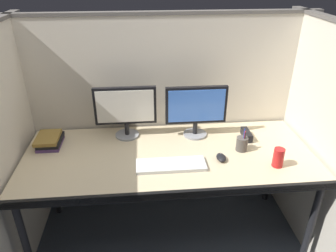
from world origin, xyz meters
TOP-DOWN VIEW (x-y plane):
  - cubicle_partition_rear at (0.00, 0.74)m, footprint 2.21×0.06m
  - cubicle_partition_left at (-0.99, 0.20)m, footprint 0.06×1.41m
  - cubicle_partition_right at (0.99, 0.20)m, footprint 0.06×1.41m
  - desk at (0.00, 0.29)m, footprint 1.90×0.80m
  - monitor_left at (-0.28, 0.57)m, footprint 0.43×0.17m
  - monitor_right at (0.21, 0.53)m, footprint 0.43×0.17m
  - keyboard_main at (-0.00, 0.15)m, footprint 0.43×0.15m
  - computer_mouse at (0.33, 0.20)m, footprint 0.06×0.10m
  - red_stapler at (0.57, 0.45)m, footprint 0.04×0.15m
  - soda_can at (0.66, 0.10)m, footprint 0.07×0.07m
  - book_stack at (-0.80, 0.49)m, footprint 0.16×0.21m
  - pen_cup at (0.49, 0.30)m, footprint 0.08×0.08m

SIDE VIEW (x-z plane):
  - desk at x=0.00m, z-range 0.32..1.06m
  - keyboard_main at x=0.00m, z-range 0.74..0.76m
  - computer_mouse at x=0.33m, z-range 0.74..0.77m
  - red_stapler at x=0.57m, z-range 0.74..0.80m
  - book_stack at x=-0.80m, z-range 0.74..0.81m
  - pen_cup at x=0.49m, z-range 0.71..0.87m
  - cubicle_partition_rear at x=0.00m, z-range 0.00..1.58m
  - cubicle_partition_left at x=-0.99m, z-range 0.00..1.58m
  - cubicle_partition_right at x=0.99m, z-range 0.00..1.58m
  - soda_can at x=0.66m, z-range 0.74..0.86m
  - monitor_left at x=-0.28m, z-range 0.77..1.14m
  - monitor_right at x=0.21m, z-range 0.77..1.14m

